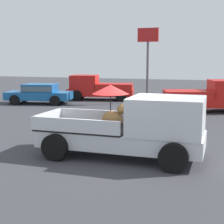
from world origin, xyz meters
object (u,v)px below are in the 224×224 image
pickup_truck_main (136,127)px  pickup_truck_red (98,88)px  motel_sign (148,51)px  parked_sedan_near (39,93)px  pickup_truck_far (209,96)px

pickup_truck_main → pickup_truck_red: 15.06m
pickup_truck_red → motel_sign: size_ratio=1.01×
parked_sedan_near → motel_sign: size_ratio=0.91×
pickup_truck_main → parked_sedan_near: (-9.33, 10.23, -0.22)m
pickup_truck_red → parked_sedan_near: 4.46m
motel_sign → pickup_truck_red: bearing=167.6°
pickup_truck_far → parked_sedan_near: 10.99m
pickup_truck_main → motel_sign: 13.25m
parked_sedan_near → pickup_truck_red: bearing=-142.2°
motel_sign → pickup_truck_far: bearing=-30.4°
pickup_truck_red → pickup_truck_main: bearing=103.7°
parked_sedan_near → pickup_truck_far: bearing=168.7°
pickup_truck_main → parked_sedan_near: pickup_truck_main is taller
pickup_truck_red → pickup_truck_far: (8.09, -3.31, 0.00)m
pickup_truck_red → pickup_truck_far: 8.74m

